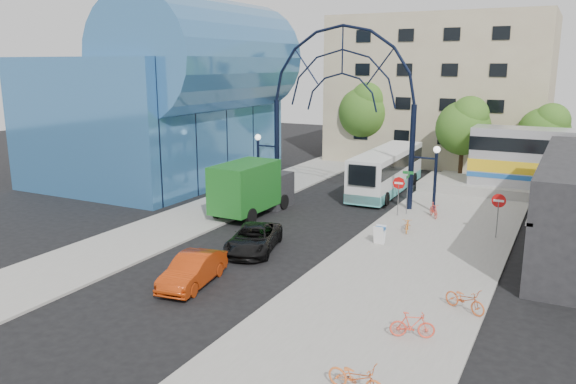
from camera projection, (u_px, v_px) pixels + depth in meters
The scene contains 22 objects.
ground at pixel (230, 263), 27.46m from camera, with size 120.00×120.00×0.00m, color black.
sidewalk_east at pixel (413, 263), 27.31m from camera, with size 8.00×56.00×0.12m, color gray.
plaza_west at pixel (196, 217), 35.55m from camera, with size 5.00×50.00×0.12m, color gray.
gateway_arch at pixel (342, 79), 37.65m from camera, with size 13.64×0.44×12.10m.
stop_sign at pixel (399, 187), 35.24m from camera, with size 0.80×0.07×2.50m.
do_not_enter_sign at pixel (498, 205), 30.73m from camera, with size 0.76×0.07×2.48m.
street_name_sign at pixel (408, 183), 35.55m from camera, with size 0.70×0.70×2.80m.
sandwich_board at pixel (380, 232), 29.95m from camera, with size 0.55×0.61×0.99m.
transit_hall at pixel (172, 99), 45.80m from camera, with size 16.50×18.00×14.50m.
apartment_block at pixel (441, 90), 55.24m from camera, with size 20.00×12.10×14.00m.
tree_north_a at pixel (465, 125), 46.11m from camera, with size 4.48×4.48×7.00m.
tree_north_b at pixel (366, 109), 53.91m from camera, with size 5.12×5.12×8.00m.
tree_north_c at pixel (546, 130), 45.22m from camera, with size 4.16×4.16×6.50m.
city_bus at pixel (387, 170), 42.42m from camera, with size 2.94×11.67×3.19m.
green_truck at pixel (253, 188), 36.14m from camera, with size 2.78×6.92×3.47m.
black_suv at pixel (254, 239), 29.14m from camera, with size 2.22×4.81×1.34m, color black.
red_sedan at pixel (193, 270), 24.62m from camera, with size 1.47×4.21×1.39m, color #A52F0A.
bike_near_a at pixel (408, 224), 32.17m from camera, with size 0.55×1.57×0.82m, color orange.
bike_near_b at pixel (434, 210), 35.20m from camera, with size 0.42×1.49×0.90m, color #F94031.
bike_far_a at pixel (465, 299), 21.80m from camera, with size 0.63×1.81×0.95m, color #CC5828.
bike_far_b at pixel (412, 325), 19.67m from camera, with size 0.45×1.58×0.95m, color #E7442E.
bike_far_c at pixel (356, 378), 16.35m from camera, with size 0.65×1.85×0.97m, color orange.
Camera 1 is at (14.47, -21.76, 9.55)m, focal length 35.00 mm.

